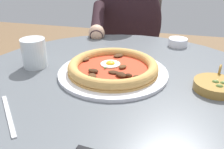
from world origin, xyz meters
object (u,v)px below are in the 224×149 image
object	(u,v)px
fork_utensil	(9,115)
water_glass	(34,54)
diner_person	(127,59)
dining_table	(118,124)
cafe_chair_diner	(128,47)
pizza_on_plate	(113,68)
olive_pan	(216,85)
ramekin_capers	(178,42)

from	to	relation	value
fork_utensil	water_glass	bearing A→B (deg)	107.26
water_glass	diner_person	world-z (taller)	diner_person
dining_table	fork_utensil	size ratio (longest dim) A/B	6.74
cafe_chair_diner	pizza_on_plate	bearing A→B (deg)	-82.70
olive_pan	diner_person	world-z (taller)	diner_person
ramekin_capers	fork_utensil	size ratio (longest dim) A/B	0.53
dining_table	diner_person	bearing A→B (deg)	98.87
water_glass	olive_pan	distance (m)	0.54
pizza_on_plate	fork_utensil	xyz separation A→B (m)	(-0.17, -0.26, -0.02)
olive_pan	cafe_chair_diner	xyz separation A→B (m)	(-0.39, 0.83, -0.21)
olive_pan	diner_person	xyz separation A→B (m)	(-0.37, 0.69, -0.24)
dining_table	cafe_chair_diner	world-z (taller)	cafe_chair_diner
ramekin_capers	diner_person	world-z (taller)	diner_person
pizza_on_plate	fork_utensil	size ratio (longest dim) A/B	2.37
cafe_chair_diner	dining_table	bearing A→B (deg)	-81.27
ramekin_capers	cafe_chair_diner	bearing A→B (deg)	120.30
cafe_chair_diner	diner_person	bearing A→B (deg)	-81.96
pizza_on_plate	ramekin_capers	bearing A→B (deg)	59.41
fork_utensil	ramekin_capers	bearing A→B (deg)	58.11
dining_table	water_glass	world-z (taller)	water_glass
pizza_on_plate	fork_utensil	distance (m)	0.32
pizza_on_plate	cafe_chair_diner	xyz separation A→B (m)	(-0.10, 0.80, -0.22)
dining_table	ramekin_capers	bearing A→B (deg)	66.68
olive_pan	fork_utensil	xyz separation A→B (m)	(-0.46, -0.24, -0.01)
olive_pan	cafe_chair_diner	bearing A→B (deg)	115.19
pizza_on_plate	water_glass	bearing A→B (deg)	-178.94
pizza_on_plate	water_glass	size ratio (longest dim) A/B	3.60
pizza_on_plate	diner_person	xyz separation A→B (m)	(-0.08, 0.66, -0.24)
water_glass	diner_person	size ratio (longest dim) A/B	0.08
ramekin_capers	fork_utensil	bearing A→B (deg)	-121.89
water_glass	cafe_chair_diner	xyz separation A→B (m)	(0.15, 0.81, -0.24)
fork_utensil	dining_table	bearing A→B (deg)	46.61
dining_table	olive_pan	size ratio (longest dim) A/B	6.75
dining_table	olive_pan	distance (m)	0.30
dining_table	fork_utensil	world-z (taller)	fork_utensil
olive_pan	fork_utensil	world-z (taller)	olive_pan
olive_pan	cafe_chair_diner	world-z (taller)	cafe_chair_diner
dining_table	diner_person	xyz separation A→B (m)	(-0.11, 0.71, -0.08)
dining_table	ramekin_capers	distance (m)	0.43
diner_person	cafe_chair_diner	world-z (taller)	diner_person
fork_utensil	pizza_on_plate	bearing A→B (deg)	56.61
ramekin_capers	pizza_on_plate	bearing A→B (deg)	-120.59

